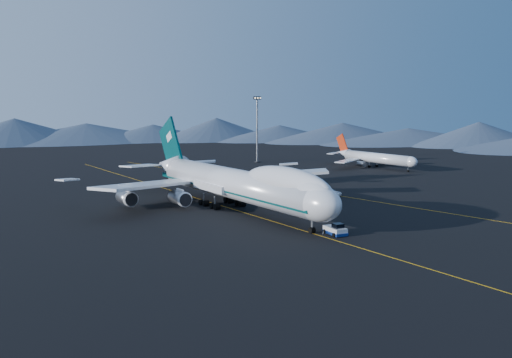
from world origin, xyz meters
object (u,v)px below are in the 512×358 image
second_jet (374,158)px  service_van (331,192)px  boeing_747 (235,183)px  pushback_tug (335,231)px  floodlight_mast (257,129)px

second_jet → service_van: bearing=-150.1°
boeing_747 → second_jet: 93.91m
boeing_747 → service_van: boeing_747 is taller
pushback_tug → second_jet: 108.58m
floodlight_mast → boeing_747: bearing=-125.8°
pushback_tug → service_van: 42.87m
second_jet → service_van: size_ratio=7.26×
boeing_747 → second_jet: bearing=27.4°
second_jet → floodlight_mast: 46.09m
pushback_tug → service_van: size_ratio=0.92×
pushback_tug → boeing_747: bearing=103.5°
service_van → floodlight_mast: floodlight_mast is taller
pushback_tug → second_jet: second_jet is taller
boeing_747 → pushback_tug: size_ratio=14.41×
second_jet → service_van: (-53.37, -39.58, -2.67)m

